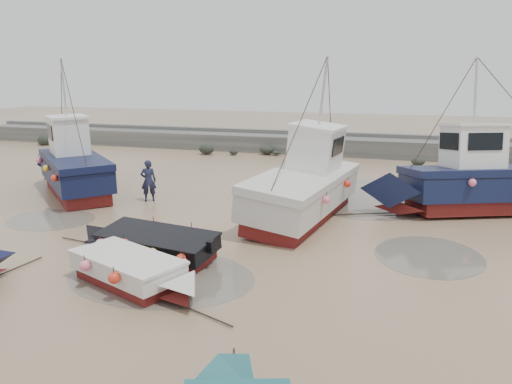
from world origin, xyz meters
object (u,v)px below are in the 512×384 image
at_px(dinghy_4, 149,239).
at_px(cabin_boat_1, 306,183).
at_px(dinghy_5, 136,268).
at_px(cabin_boat_0, 73,165).
at_px(cabin_boat_2, 481,180).
at_px(person, 149,201).

xyz_separation_m(dinghy_4, cabin_boat_1, (3.66, 6.05, 0.78)).
xyz_separation_m(dinghy_5, cabin_boat_0, (-8.61, 8.82, 0.80)).
relative_size(cabin_boat_0, cabin_boat_1, 0.74).
distance_m(dinghy_5, cabin_boat_1, 8.78).
bearing_deg(dinghy_4, dinghy_5, -149.96).
relative_size(cabin_boat_1, cabin_boat_2, 1.04).
bearing_deg(dinghy_4, cabin_boat_1, -22.50).
relative_size(dinghy_4, cabin_boat_0, 0.78).
xyz_separation_m(cabin_boat_0, cabin_boat_2, (18.11, 2.08, -0.03)).
relative_size(cabin_boat_1, person, 5.61).
bearing_deg(cabin_boat_2, cabin_boat_1, 87.96).
xyz_separation_m(dinghy_4, dinghy_5, (0.87, -2.24, 0.01)).
bearing_deg(cabin_boat_2, cabin_boat_0, 73.24).
bearing_deg(dinghy_4, cabin_boat_0, 58.35).
bearing_deg(dinghy_4, person, 38.11).
bearing_deg(dinghy_5, dinghy_4, -137.05).
height_order(dinghy_5, cabin_boat_2, cabin_boat_2).
height_order(dinghy_4, cabin_boat_1, cabin_boat_1).
height_order(cabin_boat_0, person, cabin_boat_0).
bearing_deg(person, cabin_boat_0, -34.43).
bearing_deg(cabin_boat_1, dinghy_4, -113.63).
distance_m(cabin_boat_1, person, 7.27).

